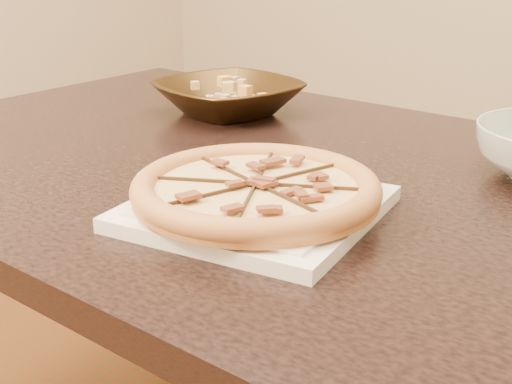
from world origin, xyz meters
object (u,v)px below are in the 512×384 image
(plate, at_px, (256,207))
(bronze_bowl, at_px, (228,98))
(pizza, at_px, (256,189))
(dining_table, at_px, (263,227))

(plate, relative_size, bronze_bowl, 1.25)
(plate, distance_m, pizza, 0.02)
(dining_table, xyz_separation_m, plate, (0.12, -0.17, 0.12))
(dining_table, distance_m, pizza, 0.25)
(dining_table, height_order, plate, plate)
(pizza, height_order, bronze_bowl, bronze_bowl)
(bronze_bowl, bearing_deg, pizza, -45.86)
(dining_table, xyz_separation_m, bronze_bowl, (-0.23, 0.19, 0.14))
(dining_table, height_order, pizza, pizza)
(plate, distance_m, bronze_bowl, 0.50)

